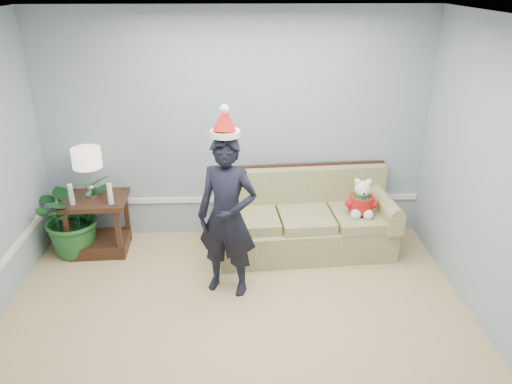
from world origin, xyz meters
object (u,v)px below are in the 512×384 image
object	(u,v)px
sofa	(304,222)
houseplant	(73,214)
teddy_bear	(362,202)
table_lamp	(87,160)
side_table	(99,230)
man	(227,217)

from	to	relation	value
sofa	houseplant	distance (m)	2.65
houseplant	teddy_bear	xyz separation A→B (m)	(3.26, -0.14, 0.16)
sofa	table_lamp	size ratio (longest dim) A/B	3.60
sofa	houseplant	bearing A→B (deg)	175.80
side_table	teddy_bear	bearing A→B (deg)	-3.09
side_table	table_lamp	size ratio (longest dim) A/B	1.26
side_table	table_lamp	distance (m)	0.85
sofa	houseplant	size ratio (longest dim) A/B	2.10
table_lamp	side_table	bearing A→B (deg)	-51.09
table_lamp	teddy_bear	world-z (taller)	table_lamp
sofa	side_table	bearing A→B (deg)	175.20
houseplant	man	distance (m)	1.98
side_table	houseplant	xyz separation A→B (m)	(-0.26, -0.03, 0.23)
side_table	teddy_bear	world-z (taller)	teddy_bear
teddy_bear	side_table	bearing A→B (deg)	-178.07
houseplant	teddy_bear	bearing A→B (deg)	-2.40
sofa	side_table	size ratio (longest dim) A/B	2.86
sofa	table_lamp	xyz separation A→B (m)	(-2.43, 0.08, 0.77)
sofa	side_table	world-z (taller)	sofa
houseplant	man	size ratio (longest dim) A/B	0.59
table_lamp	houseplant	distance (m)	0.66
houseplant	teddy_bear	distance (m)	3.27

